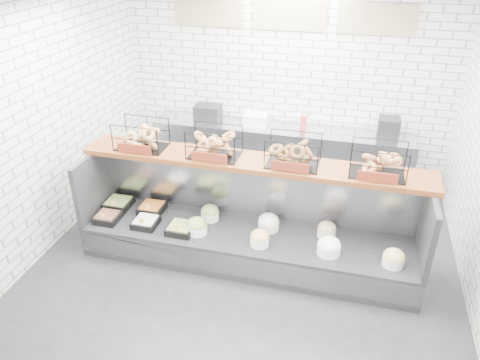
# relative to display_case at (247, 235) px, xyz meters

# --- Properties ---
(ground) EXTENTS (5.50, 5.50, 0.00)m
(ground) POSITION_rel_display_case_xyz_m (0.01, -0.34, -0.33)
(ground) COLOR black
(ground) RESTS_ON ground
(room_shell) EXTENTS (5.02, 5.51, 3.01)m
(room_shell) POSITION_rel_display_case_xyz_m (0.01, 0.26, 1.73)
(room_shell) COLOR silver
(room_shell) RESTS_ON ground
(display_case) EXTENTS (4.00, 0.90, 1.20)m
(display_case) POSITION_rel_display_case_xyz_m (0.00, 0.00, 0.00)
(display_case) COLOR black
(display_case) RESTS_ON ground
(bagel_shelf) EXTENTS (4.10, 0.50, 0.40)m
(bagel_shelf) POSITION_rel_display_case_xyz_m (0.01, 0.18, 1.05)
(bagel_shelf) COLOR #4F2611
(bagel_shelf) RESTS_ON display_case
(prep_counter) EXTENTS (4.00, 0.60, 1.20)m
(prep_counter) POSITION_rel_display_case_xyz_m (0.01, 2.09, 0.14)
(prep_counter) COLOR #93969B
(prep_counter) RESTS_ON ground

